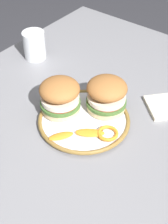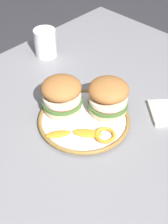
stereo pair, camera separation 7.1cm
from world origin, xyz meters
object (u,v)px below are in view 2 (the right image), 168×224
object	(u,v)px
dining_table	(67,152)
dinner_plate	(84,120)
sandwich_half_right	(108,96)
drinking_glass	(46,44)
sandwich_half_left	(62,94)

from	to	relation	value
dining_table	dinner_plate	bearing A→B (deg)	-11.86
sandwich_half_right	drinking_glass	world-z (taller)	sandwich_half_right
dinner_plate	sandwich_half_right	world-z (taller)	sandwich_half_right
dining_table	sandwich_half_right	distance (m)	0.21
dining_table	sandwich_half_left	distance (m)	0.18
dining_table	sandwich_half_right	world-z (taller)	sandwich_half_right
sandwich_half_right	dinner_plate	bearing A→B (deg)	161.87
drinking_glass	sandwich_half_right	bearing A→B (deg)	-103.12
dinner_plate	sandwich_half_right	distance (m)	0.10
dining_table	drinking_glass	distance (m)	0.43
sandwich_half_left	dinner_plate	bearing A→B (deg)	-81.34
dinner_plate	sandwich_half_left	distance (m)	0.10
sandwich_half_right	drinking_glass	xyz separation A→B (m)	(0.09, 0.38, -0.02)
sandwich_half_left	drinking_glass	xyz separation A→B (m)	(0.17, 0.27, -0.02)
sandwich_half_right	drinking_glass	size ratio (longest dim) A/B	1.53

